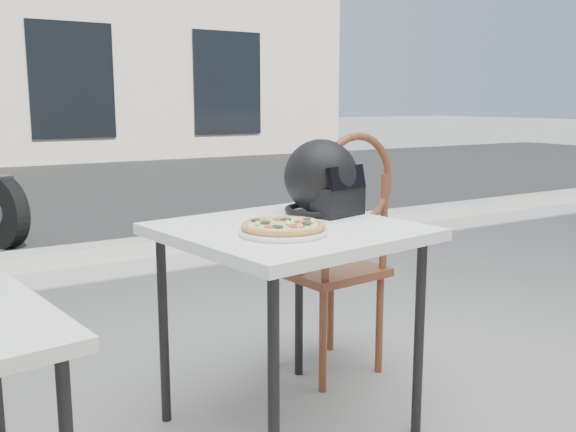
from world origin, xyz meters
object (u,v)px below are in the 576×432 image
cafe_table_main (289,245)px  plate (283,232)px  helmet (323,181)px  cafe_chair_main (340,243)px  pizza (283,226)px

cafe_table_main → plate: size_ratio=2.75×
plate → helmet: bearing=38.1°
helmet → cafe_chair_main: size_ratio=0.33×
plate → pizza: size_ratio=0.92×
cafe_table_main → plate: 0.17m
plate → cafe_chair_main: bearing=37.2°
cafe_table_main → cafe_chair_main: bearing=33.2°
pizza → helmet: helmet is taller
plate → cafe_chair_main: cafe_chair_main is taller
cafe_table_main → plate: (-0.09, -0.12, 0.08)m
cafe_table_main → plate: plate is taller
plate → helmet: (0.34, 0.27, 0.12)m
helmet → cafe_chair_main: 0.37m
plate → pizza: 0.02m
plate → cafe_table_main: bearing=51.0°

